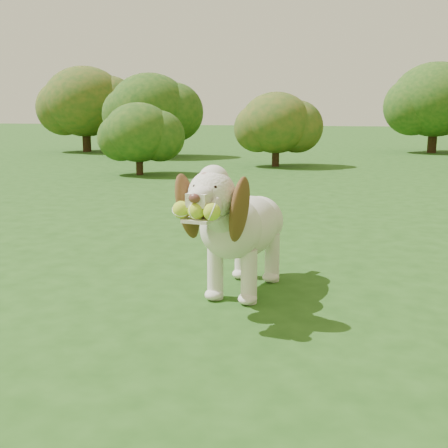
# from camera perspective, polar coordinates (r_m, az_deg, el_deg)

# --- Properties ---
(ground) EXTENTS (80.00, 80.00, 0.00)m
(ground) POSITION_cam_1_polar(r_m,az_deg,el_deg) (3.20, 7.27, -9.85)
(ground) COLOR #1E4614
(ground) RESTS_ON ground
(dog) EXTENTS (0.51, 1.33, 0.87)m
(dog) POSITION_cam_1_polar(r_m,az_deg,el_deg) (3.51, 1.61, 0.05)
(dog) COLOR silver
(dog) RESTS_ON ground
(shrub_a) EXTENTS (1.25, 1.25, 1.30)m
(shrub_a) POSITION_cam_1_polar(r_m,az_deg,el_deg) (10.35, -8.67, 9.18)
(shrub_a) COLOR #382314
(shrub_a) RESTS_ON ground
(shrub_i) EXTENTS (2.36, 2.36, 2.44)m
(shrub_i) POSITION_cam_1_polar(r_m,az_deg,el_deg) (16.66, 20.67, 11.73)
(shrub_i) COLOR #382314
(shrub_i) RESTS_ON ground
(shrub_g) EXTENTS (2.29, 2.29, 2.37)m
(shrub_g) POSITION_cam_1_polar(r_m,az_deg,el_deg) (16.54, -13.95, 11.97)
(shrub_g) COLOR #382314
(shrub_g) RESTS_ON ground
(shrub_b) EXTENTS (1.48, 1.48, 1.53)m
(shrub_b) POSITION_cam_1_polar(r_m,az_deg,el_deg) (11.84, 5.32, 10.20)
(shrub_b) COLOR #382314
(shrub_b) RESTS_ON ground
(shrub_e) EXTENTS (1.99, 1.99, 2.07)m
(shrub_e) POSITION_cam_1_polar(r_m,az_deg,el_deg) (14.30, -7.54, 11.62)
(shrub_e) COLOR #382314
(shrub_e) RESTS_ON ground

